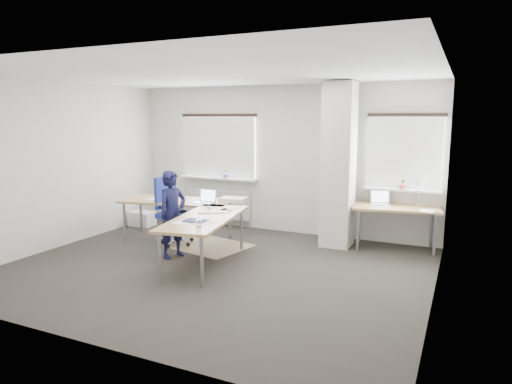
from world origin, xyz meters
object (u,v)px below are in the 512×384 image
at_px(desk_side, 396,209).
at_px(person, 173,214).
at_px(desk_main, 193,210).
at_px(task_chair, 174,225).

relative_size(desk_side, person, 1.09).
bearing_deg(person, desk_side, -41.22).
bearing_deg(desk_side, person, -158.14).
height_order(desk_main, task_chair, task_chair).
relative_size(desk_side, task_chair, 1.28).
height_order(desk_main, person, person).
bearing_deg(task_chair, desk_side, 32.91).
xyz_separation_m(desk_main, desk_side, (3.03, 1.52, -0.01)).
distance_m(desk_main, desk_side, 3.39).
relative_size(task_chair, person, 0.85).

